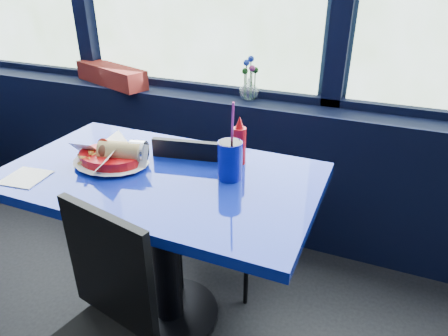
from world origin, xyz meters
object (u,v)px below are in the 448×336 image
Objects in this scene: flower_vase at (249,86)px; near_table at (163,213)px; chair_near_back at (211,204)px; planter_box at (111,75)px; soda_cup at (230,160)px; chair_near_front at (100,331)px; ketchup_bottle at (239,143)px; food_basket at (112,156)px.

near_table is at bearing -92.94° from flower_vase.
chair_near_back is 3.57× the size of flower_vase.
flower_vase is (0.89, 0.04, 0.01)m from planter_box.
soda_cup is (0.22, -0.81, -0.04)m from flower_vase.
chair_near_front is (0.08, -0.51, -0.09)m from near_table.
near_table is 0.42m from ketchup_bottle.
flower_vase is 0.75× the size of food_basket.
flower_vase is 0.92m from food_basket.
food_basket is (-0.25, -0.89, -0.08)m from flower_vase.
planter_box is 1.81× the size of food_basket.
soda_cup reaches higher than chair_near_back.
planter_box is at bearing 135.08° from near_table.
chair_near_back is 4.19× the size of ketchup_bottle.
near_table is at bearing 61.18° from chair_near_back.
near_table is 0.30m from food_basket.
soda_cup is (0.26, 0.07, 0.26)m from near_table.
food_basket is at bearing -105.88° from flower_vase.
ketchup_bottle is 0.64× the size of soda_cup.
planter_box reaches higher than near_table.
chair_near_front is 0.82m from ketchup_bottle.
chair_near_back is at bearing 101.07° from chair_near_front.
chair_near_front is 4.23× the size of ketchup_bottle.
soda_cup is at bearing 21.03° from food_basket.
flower_vase reaches higher than ketchup_bottle.
food_basket is (-0.29, 0.50, 0.31)m from chair_near_front.
ketchup_bottle reaches higher than near_table.
ketchup_bottle is (0.20, -0.68, -0.03)m from flower_vase.
ketchup_bottle is (1.09, -0.64, -0.02)m from planter_box.
ketchup_bottle is at bearing 39.22° from near_table.
chair_near_back is (0.09, 0.27, -0.09)m from near_table.
planter_box is 1.83× the size of soda_cup.
chair_near_front is 0.70m from soda_cup.
chair_near_front is 2.69× the size of food_basket.
near_table is 1.45× the size of chair_near_back.
chair_near_front is 1.68m from planter_box.
chair_near_front is 1.49× the size of planter_box.
soda_cup reaches higher than flower_vase.
food_basket is 0.48m from soda_cup.
flower_vase is at bearing -96.62° from chair_near_back.
planter_box reaches higher than chair_near_front.
flower_vase is at bearing 22.20° from planter_box.
near_table is 0.53m from chair_near_front.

